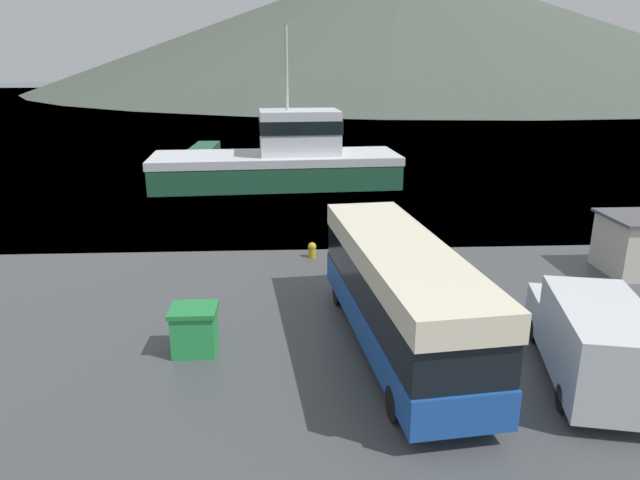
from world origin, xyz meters
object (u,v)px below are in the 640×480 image
tour_bus (399,291)px  delivery_van (592,338)px  storage_bin (195,329)px  dock_kiosk (640,244)px  small_boat (204,151)px  fishing_boat (281,158)px

tour_bus → delivery_van: bearing=-30.8°
tour_bus → storage_bin: bearing=173.1°
tour_bus → dock_kiosk: tour_bus is taller
tour_bus → small_boat: tour_bus is taller
fishing_boat → storage_bin: (-2.32, -24.58, -1.17)m
storage_bin → small_boat: 37.97m
dock_kiosk → storage_bin: bearing=-161.0°
delivery_van → small_boat: delivery_van is taller
fishing_boat → small_boat: fishing_boat is taller
delivery_van → storage_bin: delivery_van is taller
fishing_boat → dock_kiosk: bearing=-145.0°
fishing_boat → dock_kiosk: fishing_boat is taller
fishing_boat → dock_kiosk: 23.95m
small_boat → dock_kiosk: bearing=-53.2°
fishing_boat → dock_kiosk: size_ratio=5.86×
dock_kiosk → small_boat: (-22.50, 31.62, -0.73)m
storage_bin → small_boat: bearing=97.7°
delivery_van → small_boat: 43.02m
tour_bus → storage_bin: tour_bus is taller
tour_bus → storage_bin: (-6.17, 0.04, -1.15)m
delivery_van → fishing_boat: (-8.74, 26.83, 0.60)m
fishing_boat → small_boat: 15.06m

